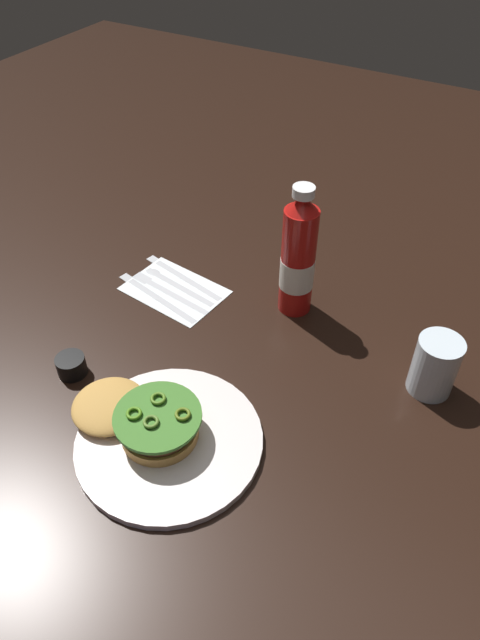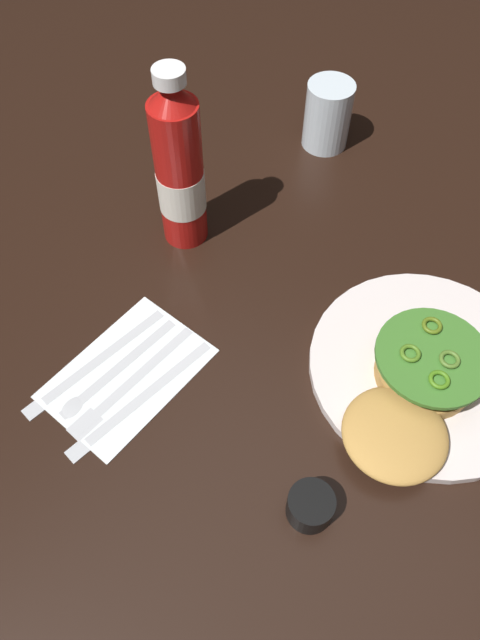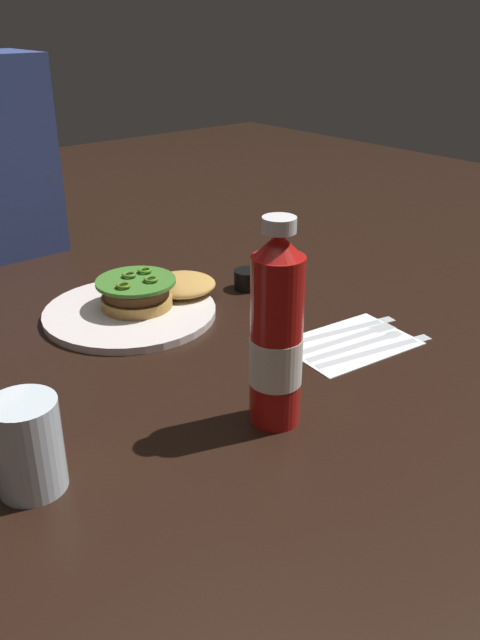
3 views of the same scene
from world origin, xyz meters
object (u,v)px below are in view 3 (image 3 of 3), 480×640
object	(u,v)px
spoon_utensil	(371,340)
butter_knife	(382,347)
condiment_cup	(248,279)
dinner_plate	(130,312)
water_glass	(28,446)
burger_sandwich	(154,290)
fork_utensil	(354,335)
napkin	(350,343)
steak_knife	(347,328)
ketchup_bottle	(276,337)

from	to	relation	value
spoon_utensil	butter_knife	bearing A→B (deg)	-102.09
spoon_utensil	condiment_cup	bearing A→B (deg)	90.38
dinner_plate	water_glass	xyz separation A→B (m)	(-0.30, -0.30, 0.04)
burger_sandwich	fork_utensil	world-z (taller)	burger_sandwich
water_glass	napkin	size ratio (longest dim) A/B	0.55
water_glass	spoon_utensil	bearing A→B (deg)	-1.57
condiment_cup	napkin	size ratio (longest dim) A/B	0.26
napkin	spoon_utensil	distance (m)	0.03
condiment_cup	burger_sandwich	bearing A→B (deg)	167.71
fork_utensil	butter_knife	bearing A→B (deg)	-89.18
fork_utensil	steak_knife	distance (m)	0.02
ketchup_bottle	fork_utensil	distance (m)	0.27
spoon_utensil	dinner_plate	bearing A→B (deg)	125.41
dinner_plate	condiment_cup	world-z (taller)	condiment_cup
napkin	butter_knife	world-z (taller)	butter_knife
condiment_cup	fork_utensil	xyz separation A→B (m)	(-0.00, -0.25, -0.01)
fork_utensil	dinner_plate	bearing A→B (deg)	127.12
spoon_utensil	burger_sandwich	bearing A→B (deg)	118.84
dinner_plate	butter_knife	bearing A→B (deg)	-57.41
burger_sandwich	fork_utensil	xyz separation A→B (m)	(0.17, -0.29, -0.03)
dinner_plate	butter_knife	distance (m)	0.40
dinner_plate	napkin	size ratio (longest dim) A/B	1.48
napkin	spoon_utensil	size ratio (longest dim) A/B	1.05
burger_sandwich	steak_knife	bearing A→B (deg)	-56.28
ketchup_bottle	butter_knife	xyz separation A→B (m)	(0.24, 0.03, -0.11)
water_glass	fork_utensil	world-z (taller)	water_glass
ketchup_bottle	condiment_cup	xyz separation A→B (m)	(0.24, 0.33, -0.09)
water_glass	condiment_cup	xyz separation A→B (m)	(0.52, 0.26, -0.03)
water_glass	steak_knife	size ratio (longest dim) A/B	0.50
condiment_cup	steak_knife	world-z (taller)	condiment_cup
water_glass	condiment_cup	size ratio (longest dim) A/B	2.12
burger_sandwich	condiment_cup	size ratio (longest dim) A/B	4.39
condiment_cup	butter_knife	bearing A→B (deg)	-90.71
water_glass	spoon_utensil	xyz separation A→B (m)	(0.52, -0.01, -0.05)
condiment_cup	butter_knife	size ratio (longest dim) A/B	0.24
napkin	butter_knife	distance (m)	0.05
napkin	steak_knife	xyz separation A→B (m)	(0.03, 0.03, 0.00)
ketchup_bottle	napkin	size ratio (longest dim) A/B	1.35
spoon_utensil	fork_utensil	xyz separation A→B (m)	(-0.01, 0.03, 0.00)
condiment_cup	napkin	bearing A→B (deg)	-95.42
burger_sandwich	napkin	bearing A→B (deg)	-63.72
napkin	fork_utensil	bearing A→B (deg)	26.35
butter_knife	steak_knife	size ratio (longest dim) A/B	0.98
butter_knife	fork_utensil	distance (m)	0.05
burger_sandwich	condiment_cup	distance (m)	0.18
burger_sandwich	ketchup_bottle	bearing A→B (deg)	-101.29
condiment_cup	spoon_utensil	size ratio (longest dim) A/B	0.27
dinner_plate	spoon_utensil	size ratio (longest dim) A/B	1.56
steak_knife	condiment_cup	bearing A→B (deg)	91.35
fork_utensil	burger_sandwich	bearing A→B (deg)	120.15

